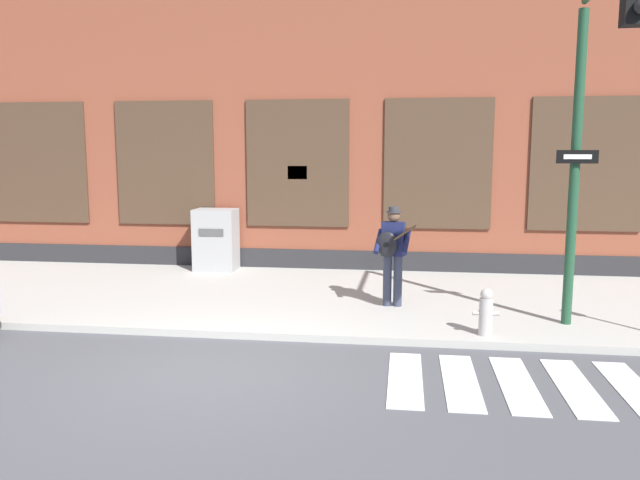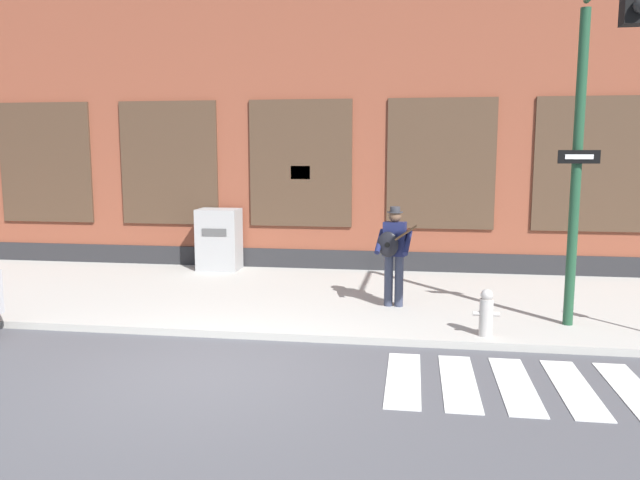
# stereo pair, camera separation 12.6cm
# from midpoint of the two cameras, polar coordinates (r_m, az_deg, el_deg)

# --- Properties ---
(ground_plane) EXTENTS (160.00, 160.00, 0.00)m
(ground_plane) POSITION_cam_midpoint_polar(r_m,az_deg,el_deg) (8.22, -10.47, -11.94)
(ground_plane) COLOR #4C4C51
(sidewalk) EXTENTS (28.00, 5.18, 0.11)m
(sidewalk) POSITION_cam_midpoint_polar(r_m,az_deg,el_deg) (11.95, -4.41, -5.13)
(sidewalk) COLOR #ADAAA3
(sidewalk) RESTS_ON ground
(building_backdrop) EXTENTS (28.00, 4.06, 6.97)m
(building_backdrop) POSITION_cam_midpoint_polar(r_m,az_deg,el_deg) (16.15, -1.08, 10.60)
(building_backdrop) COLOR brown
(building_backdrop) RESTS_ON ground
(crosswalk) EXTENTS (5.78, 1.90, 0.01)m
(crosswalk) POSITION_cam_midpoint_polar(r_m,az_deg,el_deg) (8.42, 26.35, -12.14)
(crosswalk) COLOR silver
(crosswalk) RESTS_ON ground
(busker) EXTENTS (0.72, 0.59, 1.74)m
(busker) POSITION_cam_midpoint_polar(r_m,az_deg,el_deg) (10.81, 6.28, -0.90)
(busker) COLOR #33384C
(busker) RESTS_ON sidewalk
(traffic_light) EXTENTS (0.60, 2.70, 4.94)m
(traffic_light) POSITION_cam_midpoint_polar(r_m,az_deg,el_deg) (9.26, 23.71, 12.01)
(traffic_light) COLOR #1E472D
(traffic_light) RESTS_ON sidewalk
(utility_box) EXTENTS (0.93, 0.69, 1.38)m
(utility_box) POSITION_cam_midpoint_polar(r_m,az_deg,el_deg) (14.31, -9.74, 0.04)
(utility_box) COLOR #9E9E9E
(utility_box) RESTS_ON sidewalk
(fire_hydrant) EXTENTS (0.38, 0.20, 0.70)m
(fire_hydrant) POSITION_cam_midpoint_polar(r_m,az_deg,el_deg) (9.49, 14.56, -6.41)
(fire_hydrant) COLOR #B2ADA8
(fire_hydrant) RESTS_ON sidewalk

